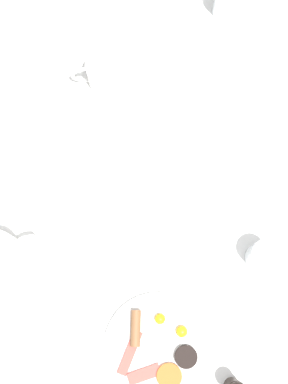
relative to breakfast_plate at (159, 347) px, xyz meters
name	(u,v)px	position (x,y,z in m)	size (l,w,h in m)	color
ground_plane	(144,231)	(-0.06, 0.39, -0.73)	(8.00, 8.00, 0.00)	#4C4742
table	(144,198)	(-0.06, 0.39, -0.07)	(0.98, 1.22, 0.72)	white
breakfast_plate	(159,347)	(0.00, 0.00, 0.00)	(0.27, 0.27, 0.04)	white
teapot_near	(106,72)	(-0.18, 0.70, 0.04)	(0.19, 0.10, 0.12)	white
teapot_far	(1,253)	(-0.40, 0.20, 0.04)	(0.17, 0.11, 0.12)	white
teacup_with_saucer_left	(10,168)	(-0.41, 0.43, 0.02)	(0.14, 0.14, 0.07)	white
water_glass_tall	(263,256)	(0.24, 0.24, 0.04)	(0.07, 0.07, 0.09)	white
water_glass_short	(228,0)	(0.14, 0.93, 0.05)	(0.07, 0.07, 0.11)	white
fork_by_plate	(218,183)	(0.13, 0.42, -0.01)	(0.17, 0.07, 0.00)	silver
knife_by_plate	(268,56)	(0.26, 0.79, -0.01)	(0.21, 0.10, 0.00)	silver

